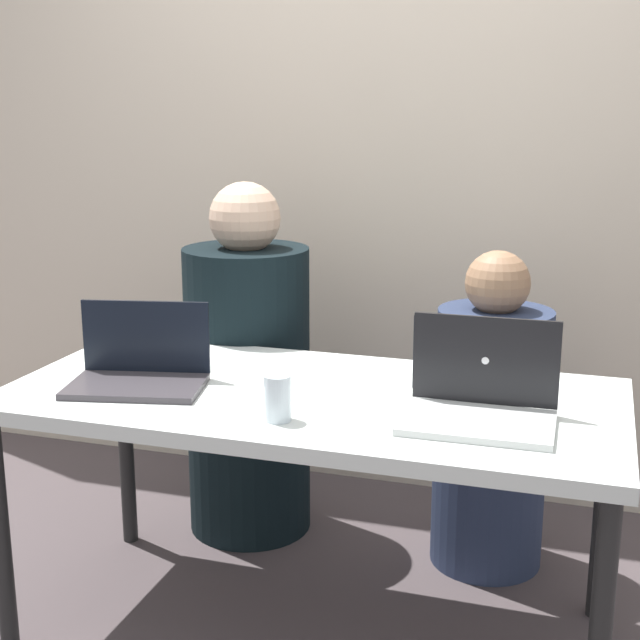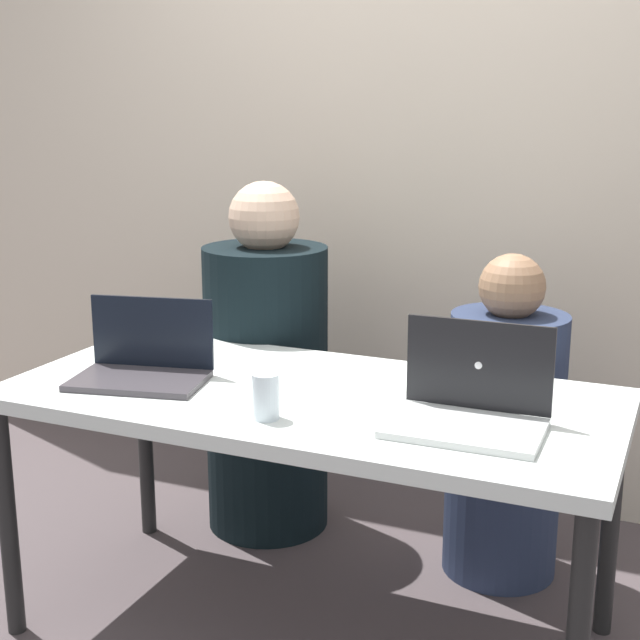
{
  "view_description": "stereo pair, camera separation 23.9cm",
  "coord_description": "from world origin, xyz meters",
  "views": [
    {
      "loc": [
        0.7,
        -2.14,
        1.47
      ],
      "look_at": [
        0.0,
        0.08,
        0.9
      ],
      "focal_mm": 50.0,
      "sensor_mm": 36.0,
      "label": 1
    },
    {
      "loc": [
        0.93,
        -2.06,
        1.47
      ],
      "look_at": [
        0.0,
        0.08,
        0.9
      ],
      "focal_mm": 50.0,
      "sensor_mm": 36.0,
      "label": 2
    }
  ],
  "objects": [
    {
      "name": "ground_plane",
      "position": [
        0.0,
        0.0,
        0.0
      ],
      "size": [
        12.0,
        12.0,
        0.0
      ],
      "primitive_type": "plane",
      "color": "#4B4143"
    },
    {
      "name": "laptop_front_right",
      "position": [
        0.46,
        -0.08,
        0.77
      ],
      "size": [
        0.36,
        0.28,
        0.24
      ],
      "rotation": [
        0.0,
        0.0,
        0.02
      ],
      "color": "silver",
      "rests_on": "desk"
    },
    {
      "name": "person_on_right",
      "position": [
        0.42,
        0.57,
        0.46
      ],
      "size": [
        0.37,
        0.37,
        1.03
      ],
      "rotation": [
        0.0,
        0.0,
        3.11
      ],
      "color": "#29334F",
      "rests_on": "ground"
    },
    {
      "name": "laptop_back_right",
      "position": [
        0.42,
        0.11,
        0.76
      ],
      "size": [
        0.33,
        0.28,
        0.21
      ],
      "rotation": [
        0.0,
        0.0,
        2.92
      ],
      "color": "#363C3D",
      "rests_on": "desk"
    },
    {
      "name": "back_wall",
      "position": [
        0.0,
        1.13,
        1.29
      ],
      "size": [
        4.5,
        0.1,
        2.57
      ],
      "primitive_type": "cube",
      "color": "beige",
      "rests_on": "ground"
    },
    {
      "name": "desk",
      "position": [
        0.0,
        0.0,
        0.65
      ],
      "size": [
        1.63,
        0.76,
        0.72
      ],
      "color": "silver",
      "rests_on": "ground"
    },
    {
      "name": "laptop_front_left",
      "position": [
        -0.46,
        -0.09,
        0.76
      ],
      "size": [
        0.4,
        0.3,
        0.22
      ],
      "rotation": [
        0.0,
        0.0,
        0.21
      ],
      "color": "#3C373D",
      "rests_on": "desk"
    },
    {
      "name": "person_on_left",
      "position": [
        -0.42,
        0.57,
        0.54
      ],
      "size": [
        0.45,
        0.45,
        1.22
      ],
      "rotation": [
        0.0,
        0.0,
        3.21
      ],
      "color": "black",
      "rests_on": "ground"
    },
    {
      "name": "water_glass_center",
      "position": [
        -0.01,
        -0.23,
        0.77
      ],
      "size": [
        0.07,
        0.07,
        0.11
      ],
      "color": "silver",
      "rests_on": "desk"
    }
  ]
}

